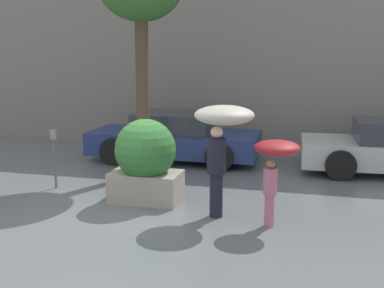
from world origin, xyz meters
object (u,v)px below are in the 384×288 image
Objects in this scene: person_child at (275,158)px; person_adult at (222,128)px; planter_box at (146,160)px; parked_car_near at (175,138)px; parking_meter at (54,146)px.

person_adult is at bearing 131.92° from person_child.
person_child is at bearing -16.02° from planter_box.
person_adult is 4.61m from parked_car_near.
person_adult reaches higher than parking_meter.
person_adult is at bearing -153.53° from parked_car_near.
person_adult is 3.91m from parking_meter.
person_child is at bearing -12.80° from parking_meter.
person_child reaches higher than parked_car_near.
parked_car_near is at bearing 74.63° from person_adult.
planter_box is 3.58m from parked_car_near.
parking_meter is (-2.18, 0.34, 0.09)m from planter_box.
planter_box is 2.67m from person_child.
planter_box is 1.28× the size of parking_meter.
planter_box is 0.82× the size of person_adult.
person_adult reaches higher than parked_car_near.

